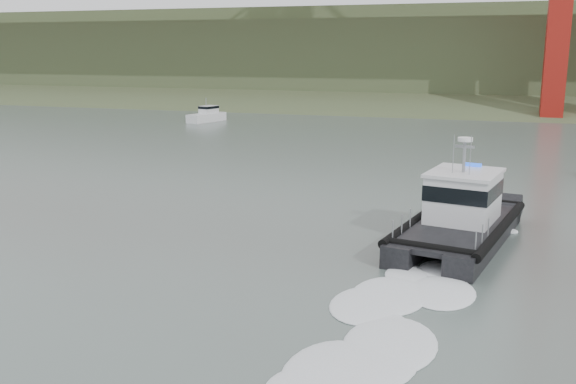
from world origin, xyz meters
The scene contains 4 objects.
ground centered at (0.00, 0.00, 0.00)m, with size 400.00×400.00×0.00m, color #4F5D57.
headlands centered at (0.00, 125.50, 7.05)m, with size 500.00×105.36×27.12m.
patrol_boat centered at (9.45, 10.30, 1.42)m, with size 6.37×12.30×5.69m.
motorboat centered at (-27.57, 58.14, 0.85)m, with size 3.67×6.49×3.39m.
Camera 1 is at (10.98, -23.15, 9.88)m, focal length 40.00 mm.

